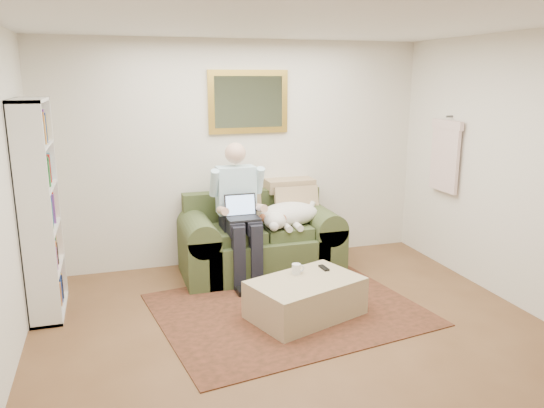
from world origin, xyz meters
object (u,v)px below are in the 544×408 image
seated_man (240,214)px  bookshelf (40,209)px  sofa (260,246)px  sleeping_dog (289,214)px  laptop (242,212)px  ottoman (305,298)px  coffee_mug (296,269)px

seated_man → bookshelf: (-1.95, -0.26, 0.25)m
sofa → sleeping_dog: (0.32, -0.09, 0.37)m
seated_man → laptop: 0.08m
laptop → bookshelf: bearing=-174.5°
sleeping_dog → ottoman: 1.30m
laptop → sleeping_dog: (0.58, 0.14, -0.10)m
bookshelf → sofa: bearing=10.7°
seated_man → sofa: bearing=31.5°
sleeping_dog → coffee_mug: bearing=-105.3°
sofa → bookshelf: size_ratio=0.89×
seated_man → coffee_mug: (0.31, -0.94, -0.33)m
ottoman → bookshelf: size_ratio=0.50×
bookshelf → sleeping_dog: bearing=7.4°
seated_man → ottoman: seated_man is taller
laptop → coffee_mug: (0.31, -0.87, -0.37)m
ottoman → sleeping_dog: bearing=78.4°
sofa → seated_man: size_ratio=1.19×
laptop → bookshelf: bookshelf is taller
sofa → seated_man: (-0.27, -0.16, 0.44)m
sleeping_dog → seated_man: bearing=-172.9°
sofa → bookshelf: 2.36m
sleeping_dog → coffee_mug: size_ratio=7.30×
sofa → bookshelf: bookshelf is taller
sofa → seated_man: seated_man is taller
sofa → sleeping_dog: bearing=-15.7°
laptop → coffee_mug: bearing=-70.5°
sofa → ottoman: 1.27m
sleeping_dog → coffee_mug: (-0.28, -1.01, -0.26)m
seated_man → sleeping_dog: bearing=7.1°
laptop → bookshelf: (-1.95, -0.19, 0.22)m
seated_man → ottoman: size_ratio=1.49×
seated_man → ottoman: 1.28m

